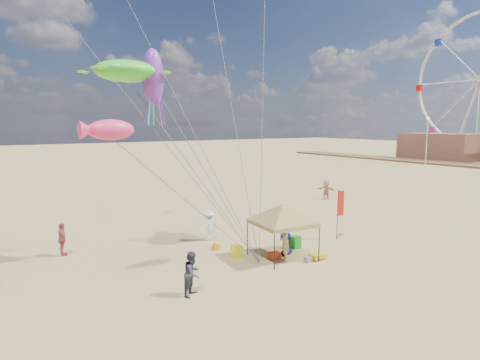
{
  "coord_description": "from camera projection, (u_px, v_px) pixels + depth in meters",
  "views": [
    {
      "loc": [
        -12.75,
        -15.94,
        7.12
      ],
      "look_at": [
        0.0,
        3.0,
        4.0
      ],
      "focal_mm": 30.91,
      "sensor_mm": 36.0,
      "label": 1
    }
  ],
  "objects": [
    {
      "name": "ferris_wheel",
      "position": [
        480.0,
        87.0,
        80.51
      ],
      "size": [
        1.1,
        26.86,
        28.84
      ],
      "color": "silver",
      "rests_on": "ground"
    },
    {
      "name": "building_north",
      "position": [
        442.0,
        146.0,
        82.49
      ],
      "size": [
        10.0,
        14.0,
        5.2
      ],
      "primitive_type": "cube",
      "color": "#8C5947",
      "rests_on": "ground"
    },
    {
      "name": "ground",
      "position": [
        273.0,
        264.0,
        21.12
      ],
      "size": [
        280.0,
        280.0,
        0.0
      ],
      "primitive_type": "plane",
      "color": "tan",
      "rests_on": "ground"
    },
    {
      "name": "bag_navy",
      "position": [
        287.0,
        252.0,
        22.5
      ],
      "size": [
        0.69,
        0.54,
        0.36
      ],
      "primitive_type": "cylinder",
      "rotation": [
        0.0,
        1.57,
        0.35
      ],
      "color": "#0F0C36",
      "rests_on": "ground"
    },
    {
      "name": "chair_yellow",
      "position": [
        237.0,
        252.0,
        22.0
      ],
      "size": [
        0.5,
        0.5,
        0.7
      ],
      "primitive_type": "cube",
      "color": "#F2FE1C",
      "rests_on": "ground"
    },
    {
      "name": "bag_orange",
      "position": [
        216.0,
        246.0,
        23.65
      ],
      "size": [
        0.54,
        0.69,
        0.36
      ],
      "primitive_type": "cylinder",
      "rotation": [
        0.0,
        1.57,
        1.22
      ],
      "color": "#FFB50E",
      "rests_on": "ground"
    },
    {
      "name": "canopy_tent",
      "position": [
        283.0,
        206.0,
        21.65
      ],
      "size": [
        5.49,
        5.49,
        3.41
      ],
      "color": "black",
      "rests_on": "ground"
    },
    {
      "name": "crate_grey",
      "position": [
        308.0,
        259.0,
        21.39
      ],
      "size": [
        0.34,
        0.3,
        0.28
      ],
      "primitive_type": "cube",
      "color": "slate",
      "rests_on": "ground"
    },
    {
      "name": "person_far_c",
      "position": [
        326.0,
        190.0,
        39.09
      ],
      "size": [
        1.13,
        1.76,
        1.82
      ],
      "primitive_type": "imported",
      "rotation": [
        0.0,
        0.0,
        5.1
      ],
      "color": "tan",
      "rests_on": "ground"
    },
    {
      "name": "cooler_blue",
      "position": [
        286.0,
        237.0,
        25.49
      ],
      "size": [
        0.54,
        0.38,
        0.38
      ],
      "primitive_type": "cube",
      "color": "#1516AE",
      "rests_on": "ground"
    },
    {
      "name": "chair_green",
      "position": [
        295.0,
        242.0,
        23.76
      ],
      "size": [
        0.5,
        0.5,
        0.7
      ],
      "primitive_type": "cube",
      "color": "green",
      "rests_on": "ground"
    },
    {
      "name": "person_near_c",
      "position": [
        209.0,
        225.0,
        25.28
      ],
      "size": [
        1.33,
        0.95,
        1.87
      ],
      "primitive_type": "imported",
      "rotation": [
        0.0,
        0.0,
        3.37
      ],
      "color": "white",
      "rests_on": "ground"
    },
    {
      "name": "feather_flag",
      "position": [
        340.0,
        206.0,
        25.33
      ],
      "size": [
        0.47,
        0.11,
        3.12
      ],
      "color": "black",
      "rests_on": "ground"
    },
    {
      "name": "turtle_kite",
      "position": [
        127.0,
        71.0,
        20.13
      ],
      "size": [
        3.93,
        3.59,
        1.06
      ],
      "primitive_type": "ellipsoid",
      "rotation": [
        0.0,
        0.0,
        -0.4
      ],
      "color": "#37D327",
      "rests_on": "ground"
    },
    {
      "name": "squid_kite",
      "position": [
        153.0,
        77.0,
        20.5
      ],
      "size": [
        1.27,
        1.27,
        2.8
      ],
      "primitive_type": "ellipsoid",
      "rotation": [
        0.0,
        0.0,
        0.2
      ],
      "color": "purple",
      "rests_on": "ground"
    },
    {
      "name": "cooler_red",
      "position": [
        275.0,
        256.0,
        21.86
      ],
      "size": [
        0.54,
        0.38,
        0.38
      ],
      "primitive_type": "cube",
      "color": "#C73C0F",
      "rests_on": "ground"
    },
    {
      "name": "lamp_north",
      "position": [
        427.0,
        133.0,
        72.17
      ],
      "size": [
        0.5,
        0.5,
        8.25
      ],
      "color": "silver",
      "rests_on": "ground"
    },
    {
      "name": "fish_kite",
      "position": [
        111.0,
        130.0,
        17.29
      ],
      "size": [
        2.2,
        1.56,
        0.88
      ],
      "primitive_type": "ellipsoid",
      "rotation": [
        0.0,
        0.0,
        0.31
      ],
      "color": "#F6336D",
      "rests_on": "ground"
    },
    {
      "name": "person_near_b",
      "position": [
        192.0,
        273.0,
        17.17
      ],
      "size": [
        1.15,
        1.11,
        1.87
      ],
      "primitive_type": "imported",
      "rotation": [
        0.0,
        0.0,
        0.62
      ],
      "color": "#313444",
      "rests_on": "ground"
    },
    {
      "name": "person_near_a",
      "position": [
        285.0,
        242.0,
        21.68
      ],
      "size": [
        0.83,
        0.82,
        1.93
      ],
      "primitive_type": "imported",
      "rotation": [
        0.0,
        0.0,
        3.88
      ],
      "color": "tan",
      "rests_on": "ground"
    },
    {
      "name": "person_far_a",
      "position": [
        62.0,
        239.0,
        22.32
      ],
      "size": [
        0.46,
        1.08,
        1.83
      ],
      "primitive_type": "imported",
      "rotation": [
        0.0,
        0.0,
        1.55
      ],
      "color": "#AA4D41",
      "rests_on": "ground"
    },
    {
      "name": "beach_cart",
      "position": [
        318.0,
        256.0,
        21.77
      ],
      "size": [
        0.9,
        0.5,
        0.24
      ],
      "primitive_type": "cube",
      "color": "gold",
      "rests_on": "ground"
    }
  ]
}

